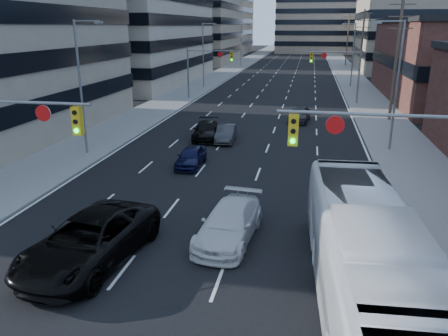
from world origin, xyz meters
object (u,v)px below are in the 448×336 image
white_van (229,223)px  black_pickup (90,240)px  transit_bus (367,259)px  sedan_blue (191,157)px

white_van → black_pickup: bearing=-144.4°
transit_bus → sedan_blue: size_ratio=3.26×
white_van → sedan_blue: white_van is taller
black_pickup → transit_bus: bearing=2.7°
transit_bus → sedan_blue: bearing=121.3°
black_pickup → transit_bus: size_ratio=0.54×
white_van → transit_bus: 6.33m
black_pickup → white_van: black_pickup is taller
black_pickup → sedan_blue: 12.36m
black_pickup → sedan_blue: size_ratio=1.76×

